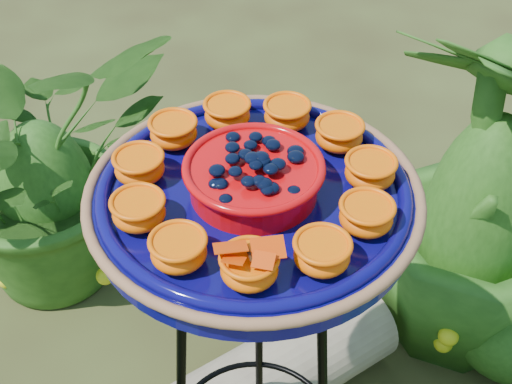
% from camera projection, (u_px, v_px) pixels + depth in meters
% --- Properties ---
extents(tripod_stand, '(0.36, 0.38, 0.95)m').
position_uv_depth(tripod_stand, '(254.00, 360.00, 1.33)').
color(tripod_stand, black).
rests_on(tripod_stand, ground).
extents(feeder_dish, '(0.51, 0.51, 0.11)m').
position_uv_depth(feeder_dish, '(254.00, 192.00, 1.05)').
color(feeder_dish, '#080752').
rests_on(feeder_dish, tripod_stand).
extents(driftwood_log, '(0.66, 0.57, 0.22)m').
position_uv_depth(driftwood_log, '(276.00, 374.00, 1.86)').
color(driftwood_log, gray).
rests_on(driftwood_log, ground).
extents(shrub_back_left, '(1.00, 0.99, 0.84)m').
position_uv_depth(shrub_back_left, '(40.00, 160.00, 2.03)').
color(shrub_back_left, '#214913').
rests_on(shrub_back_left, ground).
extents(shrub_back_right, '(0.77, 0.77, 0.98)m').
position_uv_depth(shrub_back_right, '(483.00, 196.00, 1.81)').
color(shrub_back_right, '#214913').
rests_on(shrub_back_right, ground).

